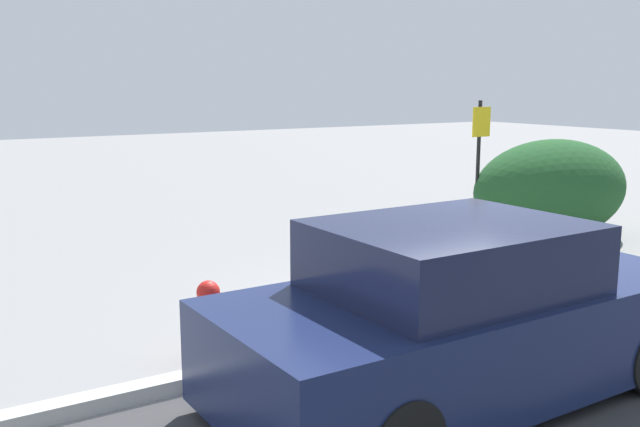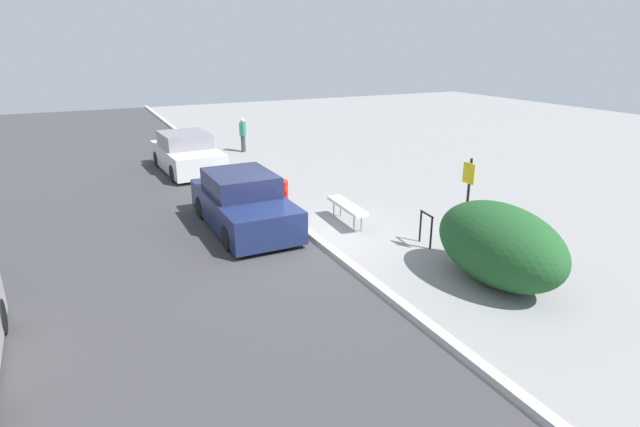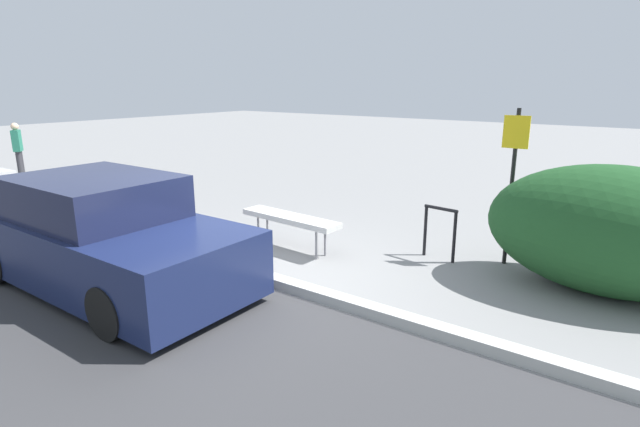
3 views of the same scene
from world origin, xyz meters
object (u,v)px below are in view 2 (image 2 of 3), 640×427
(fire_hydrant, at_px, (285,190))
(pedestrian, at_px, (243,134))
(sign_post, at_px, (467,199))
(parked_car_near, at_px, (243,203))
(bike_rack, at_px, (426,226))
(parked_car_far, at_px, (187,154))
(bench, at_px, (347,206))

(fire_hydrant, xyz_separation_m, pedestrian, (-7.95, 1.21, 0.41))
(sign_post, distance_m, parked_car_near, 5.73)
(sign_post, relative_size, fire_hydrant, 3.01)
(bike_rack, height_order, fire_hydrant, bike_rack)
(pedestrian, bearing_deg, parked_car_near, -161.27)
(parked_car_far, bearing_deg, pedestrian, 126.07)
(bench, distance_m, pedestrian, 10.46)
(bike_rack, xyz_separation_m, parked_car_near, (-3.17, -3.59, 0.16))
(parked_car_near, xyz_separation_m, parked_car_far, (-6.94, -0.03, -0.00))
(bike_rack, height_order, sign_post, sign_post)
(parked_car_near, height_order, parked_car_far, parked_car_near)
(pedestrian, xyz_separation_m, parked_car_far, (2.48, -3.03, -0.16))
(pedestrian, bearing_deg, sign_post, -139.42)
(fire_hydrant, height_order, pedestrian, pedestrian)
(parked_car_near, bearing_deg, fire_hydrant, 128.76)
(bench, bearing_deg, parked_car_near, -108.17)
(sign_post, distance_m, pedestrian, 13.52)
(fire_hydrant, bearing_deg, bench, 17.77)
(bench, xyz_separation_m, parked_car_near, (-1.03, -2.60, 0.16))
(bench, relative_size, parked_car_near, 0.44)
(sign_post, height_order, parked_car_near, sign_post)
(bike_rack, relative_size, parked_car_far, 0.19)
(parked_car_near, bearing_deg, parked_car_far, 179.69)
(bench, relative_size, parked_car_far, 0.43)
(fire_hydrant, bearing_deg, bike_rack, 21.14)
(bike_rack, height_order, parked_car_far, parked_car_far)
(pedestrian, distance_m, parked_car_far, 3.92)
(fire_hydrant, height_order, parked_car_near, parked_car_near)
(sign_post, height_order, fire_hydrant, sign_post)
(bike_rack, relative_size, parked_car_near, 0.19)
(parked_car_near, bearing_deg, pedestrian, 161.75)
(parked_car_far, bearing_deg, bench, 15.08)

